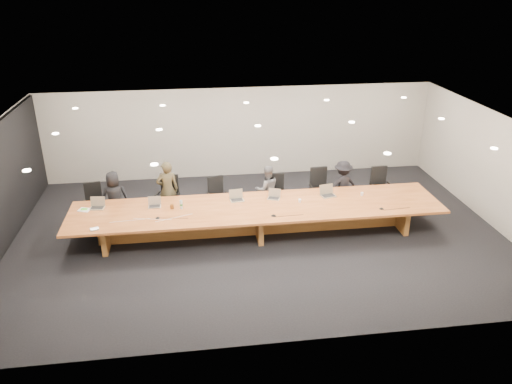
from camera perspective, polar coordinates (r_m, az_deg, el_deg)
ground at (r=12.43m, az=0.19°, el=-4.78°), size 12.00×12.00×0.00m
back_wall at (r=15.56m, az=-1.87°, el=6.81°), size 12.00×0.02×2.80m
conference_table at (r=12.19m, az=0.19°, el=-2.63°), size 9.00×1.80×0.75m
chair_far_left at (r=13.53m, az=-18.01°, el=-1.14°), size 0.60×0.60×1.02m
chair_left at (r=13.22m, az=-10.06°, el=-0.56°), size 0.73×0.73×1.15m
chair_mid_left at (r=13.30m, az=-4.39°, el=-0.41°), size 0.62×0.62×1.01m
chair_mid_right at (r=13.44m, az=2.31°, el=-0.09°), size 0.60×0.60×1.02m
chair_right at (r=13.70m, az=7.38°, el=0.44°), size 0.61×0.61×1.12m
chair_far_right at (r=14.16m, az=14.07°, el=0.62°), size 0.58×0.58×1.08m
person_a at (r=13.19m, az=-15.84°, el=-0.61°), size 0.70×0.47×1.39m
person_b at (r=13.15m, az=-10.07°, el=0.26°), size 0.61×0.45×1.55m
person_c at (r=13.25m, az=1.27°, el=0.30°), size 0.70×0.57×1.32m
person_d at (r=13.66m, az=9.84°, el=0.78°), size 0.96×0.66×1.37m
laptop_a at (r=12.52m, az=-17.77°, el=-1.26°), size 0.36×0.28×0.27m
laptop_b at (r=12.26m, az=-11.55°, el=-1.17°), size 0.30×0.22×0.24m
laptop_c at (r=12.34m, az=-2.19°, el=-0.43°), size 0.36×0.28×0.27m
laptop_d at (r=12.45m, az=2.03°, el=-0.28°), size 0.37×0.32×0.24m
laptop_e at (r=12.71m, az=8.30°, el=0.11°), size 0.41×0.33×0.29m
water_bottle at (r=12.06m, az=-8.55°, el=-1.44°), size 0.09×0.09×0.21m
amber_mug at (r=12.12m, az=-9.59°, el=-1.66°), size 0.09×0.09×0.11m
paper_cup_near at (r=12.33m, az=5.03°, el=-1.00°), size 0.08×0.08×0.09m
paper_cup_far at (r=12.93m, az=12.02°, el=-0.23°), size 0.09×0.09×0.09m
notepad at (r=12.58m, az=-19.01°, el=-1.94°), size 0.33×0.30×0.02m
lime_gadget at (r=12.57m, az=-19.04°, el=-1.86°), size 0.15×0.09×0.02m
av_box at (r=11.58m, az=-17.98°, el=-4.05°), size 0.22×0.18×0.03m
mic_left at (r=11.74m, az=-11.19°, el=-2.89°), size 0.13×0.13×0.03m
mic_center at (r=11.63m, az=2.01°, el=-2.67°), size 0.14×0.14×0.03m
mic_right at (r=12.33m, az=14.16°, el=-1.83°), size 0.13×0.13×0.03m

